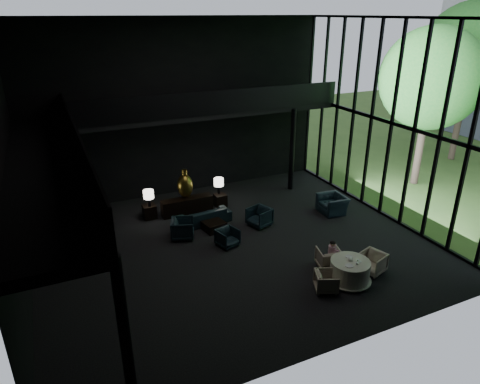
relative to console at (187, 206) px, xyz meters
name	(u,v)px	position (x,y,z in m)	size (l,w,h in m)	color
floor	(235,246)	(0.75, -3.47, -0.36)	(14.00, 12.00, 0.02)	black
ceiling	(234,17)	(0.75, -3.47, 7.64)	(14.00, 12.00, 0.02)	black
wall_back	(181,110)	(0.75, 2.53, 3.64)	(14.00, 0.04, 8.00)	black
wall_front	(345,213)	(0.75, -9.47, 3.64)	(14.00, 0.04, 8.00)	black
wall_left	(5,173)	(-6.25, -3.47, 3.64)	(0.04, 12.00, 8.00)	black
curtain_wall	(392,123)	(7.70, -3.47, 3.64)	(0.20, 12.00, 8.00)	black
mezzanine_left	(44,168)	(-5.25, -3.47, 3.64)	(2.00, 12.00, 0.25)	black
mezzanine_back	(210,112)	(1.75, 1.53, 3.64)	(12.00, 2.00, 0.25)	black
railing_left	(78,144)	(-4.25, -3.47, 4.24)	(0.06, 12.00, 1.00)	black
railing_back	(218,102)	(1.75, 0.53, 4.24)	(12.00, 0.06, 1.00)	black
column_sw	(126,341)	(-4.25, -9.17, 1.64)	(0.24, 0.24, 4.00)	black
column_nw	(73,168)	(-4.25, 2.23, 1.64)	(0.24, 0.24, 4.00)	black
column_ne	(292,150)	(5.55, 0.53, 1.64)	(0.24, 0.24, 4.00)	black
tree_near	(431,79)	(11.75, -1.47, 4.88)	(4.80, 4.80, 7.65)	#382D23
tree_far	(472,54)	(16.75, 0.53, 5.63)	(5.60, 5.60, 8.80)	#382D23
console	(187,206)	(0.00, 0.00, 0.00)	(2.24, 0.51, 0.71)	black
bronze_urn	(185,186)	(0.00, 0.14, 0.89)	(0.67, 0.67, 1.25)	brown
side_table_left	(149,211)	(-1.60, 0.23, -0.06)	(0.53, 0.53, 0.59)	black
table_lamp_left	(149,195)	(-1.60, 0.11, 0.75)	(0.43, 0.43, 0.73)	black
side_table_right	(220,200)	(1.60, 0.10, -0.08)	(0.51, 0.51, 0.56)	black
table_lamp_right	(219,183)	(1.60, 0.23, 0.72)	(0.44, 0.44, 0.73)	black
sofa	(205,213)	(0.38, -1.20, 0.07)	(2.20, 0.64, 0.86)	black
lounge_armchair_west	(183,227)	(-0.85, -2.04, 0.13)	(0.94, 0.88, 0.97)	#13252C
lounge_armchair_east	(259,215)	(2.32, -2.36, 0.12)	(0.92, 0.86, 0.95)	#11252C
lounge_armchair_south	(228,237)	(0.49, -3.32, 0.00)	(0.69, 0.64, 0.71)	black
window_armchair	(333,200)	(5.80, -2.58, 0.22)	(1.32, 0.85, 1.15)	black
coffee_table	(213,226)	(0.47, -1.91, -0.18)	(0.81, 0.81, 0.36)	black
dining_table	(349,272)	(3.17, -7.11, -0.03)	(1.45, 1.45, 0.75)	white
dining_chair_north	(329,257)	(3.05, -6.14, 0.03)	(0.75, 0.70, 0.77)	tan
dining_chair_east	(372,262)	(4.21, -6.99, 0.04)	(0.77, 0.72, 0.80)	gray
dining_chair_west	(326,281)	(2.20, -7.21, -0.04)	(0.62, 0.58, 0.64)	tan
child	(332,248)	(3.14, -6.18, 0.38)	(0.27, 0.27, 0.58)	pink
plate_a	(349,266)	(2.96, -7.32, 0.40)	(0.26, 0.26, 0.02)	white
plate_b	(349,257)	(3.29, -6.87, 0.40)	(0.24, 0.24, 0.02)	white
saucer	(359,262)	(3.40, -7.25, 0.40)	(0.15, 0.15, 0.01)	white
coffee_cup	(358,260)	(3.39, -7.20, 0.43)	(0.07, 0.07, 0.06)	white
cereal_bowl	(350,259)	(3.19, -7.06, 0.43)	(0.16, 0.16, 0.08)	white
cream_pot	(357,263)	(3.23, -7.35, 0.43)	(0.07, 0.07, 0.08)	#99999E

